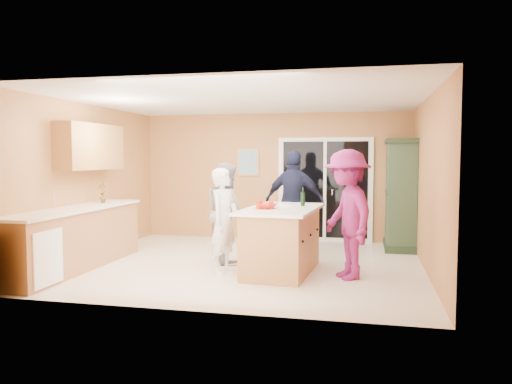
% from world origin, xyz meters
% --- Properties ---
extents(floor, '(5.50, 5.50, 0.00)m').
position_xyz_m(floor, '(0.00, 0.00, 0.00)').
color(floor, beige).
rests_on(floor, ground).
extents(ceiling, '(5.50, 5.00, 0.10)m').
position_xyz_m(ceiling, '(0.00, 0.00, 2.60)').
color(ceiling, silver).
rests_on(ceiling, wall_back).
extents(wall_back, '(5.50, 0.10, 2.60)m').
position_xyz_m(wall_back, '(0.00, 2.50, 1.30)').
color(wall_back, '#DFA65C').
rests_on(wall_back, ground).
extents(wall_front, '(5.50, 0.10, 2.60)m').
position_xyz_m(wall_front, '(0.00, -2.50, 1.30)').
color(wall_front, '#DFA65C').
rests_on(wall_front, ground).
extents(wall_left, '(0.10, 5.00, 2.60)m').
position_xyz_m(wall_left, '(-2.75, 0.00, 1.30)').
color(wall_left, '#DFA65C').
rests_on(wall_left, ground).
extents(wall_right, '(0.10, 5.00, 2.60)m').
position_xyz_m(wall_right, '(2.75, 0.00, 1.30)').
color(wall_right, '#DFA65C').
rests_on(wall_right, ground).
extents(left_cabinet_run, '(0.65, 3.05, 1.24)m').
position_xyz_m(left_cabinet_run, '(-2.45, -1.05, 0.46)').
color(left_cabinet_run, '#A86B41').
rests_on(left_cabinet_run, floor).
extents(upper_cabinets, '(0.35, 1.60, 0.75)m').
position_xyz_m(upper_cabinets, '(-2.58, -0.20, 1.88)').
color(upper_cabinets, '#A86B41').
rests_on(upper_cabinets, wall_left).
extents(sliding_door, '(1.90, 0.07, 2.10)m').
position_xyz_m(sliding_door, '(1.05, 2.46, 1.05)').
color(sliding_door, white).
rests_on(sliding_door, floor).
extents(framed_picture, '(0.46, 0.04, 0.56)m').
position_xyz_m(framed_picture, '(-0.55, 2.48, 1.60)').
color(framed_picture, tan).
rests_on(framed_picture, wall_back).
extents(kitchen_island, '(1.12, 1.90, 0.96)m').
position_xyz_m(kitchen_island, '(0.66, -0.43, 0.45)').
color(kitchen_island, '#A86B41').
rests_on(kitchen_island, floor).
extents(green_hutch, '(0.58, 1.11, 2.04)m').
position_xyz_m(green_hutch, '(2.49, 1.90, 0.99)').
color(green_hutch, '#213521').
rests_on(green_hutch, floor).
extents(woman_white, '(0.50, 0.64, 1.54)m').
position_xyz_m(woman_white, '(-0.17, -0.64, 0.77)').
color(woman_white, white).
rests_on(woman_white, floor).
extents(woman_grey, '(0.94, 0.99, 1.62)m').
position_xyz_m(woman_grey, '(-0.35, 0.14, 0.81)').
color(woman_grey, gray).
rests_on(woman_grey, floor).
extents(woman_navy, '(1.11, 0.56, 1.82)m').
position_xyz_m(woman_navy, '(0.63, 1.07, 0.91)').
color(woman_navy, '#171A33').
rests_on(woman_navy, floor).
extents(woman_magenta, '(1.12, 1.35, 1.81)m').
position_xyz_m(woman_magenta, '(1.61, -0.60, 0.91)').
color(woman_magenta, '#861D68').
rests_on(woman_magenta, floor).
extents(serving_bowl, '(0.40, 0.40, 0.08)m').
position_xyz_m(serving_bowl, '(0.46, -0.61, 1.00)').
color(serving_bowl, red).
rests_on(serving_bowl, kitchen_island).
extents(tulip_vase, '(0.20, 0.15, 0.35)m').
position_xyz_m(tulip_vase, '(-2.45, -0.06, 1.11)').
color(tulip_vase, '#A62110').
rests_on(tulip_vase, left_cabinet_run).
extents(tumbler_near, '(0.11, 0.11, 0.12)m').
position_xyz_m(tumbler_near, '(0.37, -0.68, 1.02)').
color(tumbler_near, red).
rests_on(tumbler_near, kitchen_island).
extents(tumbler_far, '(0.08, 0.08, 0.10)m').
position_xyz_m(tumbler_far, '(0.53, -0.65, 1.01)').
color(tumbler_far, red).
rests_on(tumbler_far, kitchen_island).
extents(wine_bottle, '(0.07, 0.07, 0.29)m').
position_xyz_m(wine_bottle, '(0.93, -0.11, 1.07)').
color(wine_bottle, black).
rests_on(wine_bottle, kitchen_island).
extents(white_plate, '(0.28, 0.28, 0.02)m').
position_xyz_m(white_plate, '(0.67, 0.09, 0.97)').
color(white_plate, silver).
rests_on(white_plate, kitchen_island).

